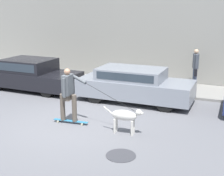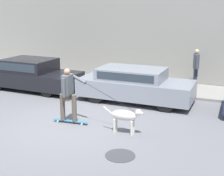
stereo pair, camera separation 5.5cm
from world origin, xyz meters
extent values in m
plane|color=slate|center=(0.00, 0.00, 0.00)|extent=(36.00, 36.00, 0.00)
cube|color=gray|center=(0.00, 6.72, 2.05)|extent=(32.00, 0.30, 4.10)
cube|color=gray|center=(0.00, 5.41, 0.05)|extent=(30.00, 2.28, 0.10)
cylinder|color=black|center=(-2.33, 3.94, 0.30)|extent=(0.61, 0.21, 0.61)
cylinder|color=black|center=(-2.35, 2.36, 0.30)|extent=(0.61, 0.21, 0.61)
cylinder|color=black|center=(-4.92, 3.97, 0.30)|extent=(0.61, 0.21, 0.61)
cube|color=black|center=(-3.64, 3.17, 0.49)|extent=(4.19, 1.88, 0.62)
cube|color=black|center=(-3.80, 3.17, 1.06)|extent=(2.12, 1.67, 0.52)
cube|color=#28333D|center=(-3.81, 2.35, 1.09)|extent=(1.85, 0.04, 0.33)
cylinder|color=black|center=(2.44, 3.91, 0.34)|extent=(0.68, 0.20, 0.67)
cylinder|color=black|center=(2.45, 2.44, 0.34)|extent=(0.68, 0.20, 0.67)
cylinder|color=black|center=(-0.23, 3.90, 0.34)|extent=(0.68, 0.20, 0.67)
cylinder|color=black|center=(-0.22, 2.42, 0.34)|extent=(0.68, 0.20, 0.67)
cube|color=gray|center=(1.11, 3.17, 0.53)|extent=(4.31, 1.74, 0.66)
cube|color=gray|center=(0.94, 3.17, 1.07)|extent=(2.47, 1.56, 0.43)
cube|color=#28333D|center=(0.94, 2.39, 1.09)|extent=(2.17, 0.02, 0.27)
cylinder|color=beige|center=(2.08, 0.18, 0.21)|extent=(0.07, 0.07, 0.42)
cylinder|color=beige|center=(2.09, 0.02, 0.21)|extent=(0.07, 0.07, 0.42)
cylinder|color=beige|center=(1.56, 0.16, 0.21)|extent=(0.07, 0.07, 0.42)
cylinder|color=beige|center=(1.57, 0.00, 0.21)|extent=(0.07, 0.07, 0.42)
ellipsoid|color=beige|center=(1.83, 0.09, 0.55)|extent=(0.75, 0.33, 0.30)
sphere|color=beige|center=(2.25, 0.10, 0.68)|extent=(0.18, 0.18, 0.18)
cylinder|color=beige|center=(2.33, 0.11, 0.67)|extent=(0.10, 0.08, 0.08)
cylinder|color=beige|center=(1.34, 0.07, 0.64)|extent=(0.30, 0.05, 0.23)
cylinder|color=beige|center=(0.41, 0.30, 0.04)|extent=(0.07, 0.04, 0.07)
cylinder|color=beige|center=(0.42, 0.15, 0.04)|extent=(0.07, 0.04, 0.07)
cylinder|color=beige|center=(-0.40, 0.22, 0.04)|extent=(0.07, 0.04, 0.07)
cylinder|color=beige|center=(-0.39, 0.07, 0.04)|extent=(0.07, 0.04, 0.07)
cube|color=teal|center=(0.01, 0.19, 0.08)|extent=(1.14, 0.23, 0.02)
cylinder|color=brown|center=(0.15, 0.20, 0.51)|extent=(0.15, 0.15, 0.84)
cylinder|color=brown|center=(-0.24, 0.16, 0.51)|extent=(0.15, 0.15, 0.84)
cube|color=brown|center=(-0.05, 0.18, 0.84)|extent=(0.22, 0.35, 0.17)
cube|color=#4C5156|center=(-0.05, 0.18, 1.23)|extent=(0.26, 0.45, 0.61)
sphere|color=#997056|center=(-0.05, 0.18, 1.64)|extent=(0.19, 0.19, 0.19)
cylinder|color=#4C5156|center=(-0.02, -0.08, 1.20)|extent=(0.09, 0.09, 0.58)
cylinder|color=#4C5156|center=(0.20, 0.40, 1.39)|extent=(0.59, 0.18, 0.28)
cylinder|color=black|center=(1.36, 0.23, 0.98)|extent=(1.79, 0.27, 0.65)
cylinder|color=#3D4760|center=(2.93, 5.71, 0.53)|extent=(0.16, 0.16, 0.86)
cylinder|color=#3D4760|center=(2.89, 5.88, 0.53)|extent=(0.16, 0.16, 0.86)
cube|color=#424751|center=(2.91, 5.79, 1.27)|extent=(0.32, 0.48, 0.63)
cylinder|color=#424751|center=(2.97, 5.53, 1.29)|extent=(0.10, 0.10, 0.60)
cylinder|color=#424751|center=(2.84, 6.06, 1.29)|extent=(0.10, 0.10, 0.60)
sphere|color=tan|center=(2.91, 5.79, 1.68)|extent=(0.20, 0.20, 0.20)
cube|color=black|center=(2.97, 5.53, 0.84)|extent=(0.17, 0.35, 0.30)
cylinder|color=#38383D|center=(2.25, -1.23, 0.01)|extent=(0.74, 0.74, 0.01)
cylinder|color=red|center=(-6.14, 4.03, 0.25)|extent=(0.17, 0.17, 0.50)
sphere|color=red|center=(-6.14, 4.03, 0.54)|extent=(0.18, 0.18, 0.18)
camera|label=1|loc=(4.77, -7.69, 3.52)|focal=50.00mm
camera|label=2|loc=(4.82, -7.67, 3.52)|focal=50.00mm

